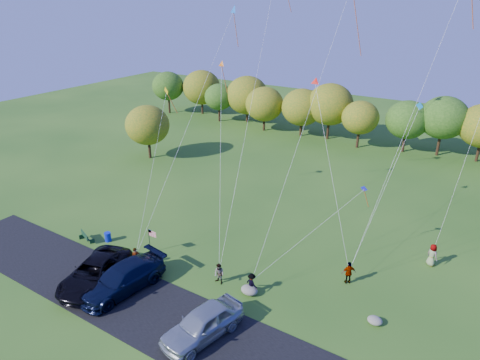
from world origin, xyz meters
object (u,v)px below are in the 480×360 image
object	(u,v)px
flyer_e	(432,255)
minivan_silver	(203,324)
minivan_dark	(95,272)
trash_barrel	(108,237)
flyer_d	(349,273)
flyer_b	(219,274)
flyer_c	(252,283)
minivan_navy	(122,278)
flyer_a	(136,258)
park_bench	(85,236)

from	to	relation	value
flyer_e	minivan_silver	bearing A→B (deg)	90.08
minivan_dark	trash_barrel	world-z (taller)	minivan_dark
flyer_d	flyer_e	xyz separation A→B (m)	(4.73, 5.72, 0.03)
flyer_b	trash_barrel	xyz separation A→B (m)	(-11.54, -0.31, -0.42)
flyer_c	flyer_d	size ratio (longest dim) A/B	0.86
minivan_navy	flyer_a	bearing A→B (deg)	124.32
minivan_dark	flyer_b	size ratio (longest dim) A/B	3.97
minivan_silver	flyer_b	size ratio (longest dim) A/B	3.43
flyer_a	flyer_d	distance (m)	16.21
flyer_a	flyer_e	world-z (taller)	flyer_e
minivan_navy	trash_barrel	size ratio (longest dim) A/B	8.08
flyer_e	trash_barrel	world-z (taller)	flyer_e
minivan_dark	trash_barrel	xyz separation A→B (m)	(-3.88, 4.59, -0.56)
flyer_d	trash_barrel	xyz separation A→B (m)	(-19.56, -5.45, -0.49)
trash_barrel	park_bench	bearing A→B (deg)	-145.51
flyer_c	flyer_d	xyz separation A→B (m)	(5.47, 4.75, 0.12)
minivan_navy	flyer_c	xyz separation A→B (m)	(7.91, 4.76, -0.24)
minivan_navy	park_bench	bearing A→B (deg)	166.96
flyer_d	trash_barrel	distance (m)	20.31
minivan_navy	park_bench	xyz separation A→B (m)	(-7.75, 2.98, -0.53)
minivan_dark	flyer_b	distance (m)	9.09
minivan_dark	minivan_navy	xyz separation A→B (m)	(2.29, 0.53, 0.05)
flyer_d	flyer_e	world-z (taller)	flyer_e
minivan_dark	flyer_d	bearing A→B (deg)	16.26
minivan_navy	flyer_a	size ratio (longest dim) A/B	3.90
park_bench	flyer_a	bearing A→B (deg)	17.70
minivan_dark	flyer_e	xyz separation A→B (m)	(20.40, 15.76, -0.04)
flyer_a	park_bench	xyz separation A→B (m)	(-6.47, 0.40, -0.36)
minivan_dark	minivan_silver	xyz separation A→B (m)	(9.90, -0.06, 0.05)
flyer_e	trash_barrel	xyz separation A→B (m)	(-24.29, -11.17, -0.52)
minivan_dark	park_bench	size ratio (longest dim) A/B	4.11
minivan_navy	trash_barrel	distance (m)	7.42
trash_barrel	minivan_silver	bearing A→B (deg)	-18.68
flyer_a	trash_barrel	world-z (taller)	flyer_a
flyer_b	flyer_d	xyz separation A→B (m)	(8.02, 5.14, 0.07)
minivan_silver	park_bench	distance (m)	15.77
flyer_b	trash_barrel	distance (m)	11.55
minivan_silver	flyer_a	xyz separation A→B (m)	(-8.88, 3.18, -0.18)
park_bench	flyer_c	bearing A→B (deg)	27.68
minivan_silver	flyer_e	distance (m)	19.00
minivan_navy	flyer_b	bearing A→B (deg)	47.22
flyer_a	minivan_silver	bearing A→B (deg)	-71.26
minivan_dark	trash_barrel	size ratio (longest dim) A/B	8.04
flyer_a	minivan_navy	bearing A→B (deg)	-115.26
minivan_silver	trash_barrel	size ratio (longest dim) A/B	6.94
flyer_a	flyer_c	world-z (taller)	flyer_a
flyer_a	flyer_b	world-z (taller)	flyer_a
flyer_c	flyer_e	bearing A→B (deg)	-119.53
minivan_dark	flyer_a	world-z (taller)	minivan_dark
flyer_d	flyer_e	size ratio (longest dim) A/B	0.97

